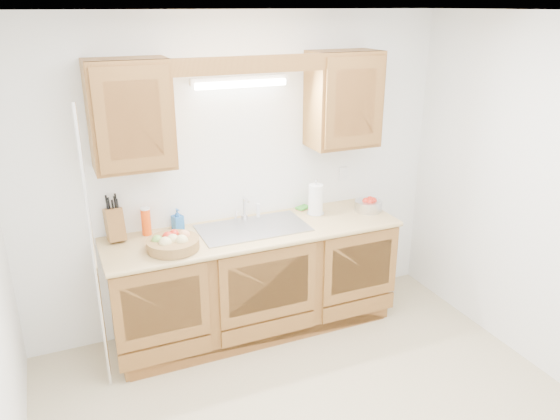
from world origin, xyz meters
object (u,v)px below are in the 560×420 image
knife_block (115,224)px  apple_bowl (369,205)px  fruit_basket (173,242)px  paper_towel (316,200)px

knife_block → apple_bowl: bearing=-11.1°
knife_block → apple_bowl: (2.04, -0.22, -0.07)m
fruit_basket → paper_towel: paper_towel is taller
paper_towel → apple_bowl: 0.47m
fruit_basket → paper_towel: size_ratio=1.56×
paper_towel → apple_bowl: (0.45, -0.10, -0.07)m
fruit_basket → knife_block: size_ratio=1.35×
apple_bowl → paper_towel: bearing=167.1°
knife_block → paper_towel: 1.59m
knife_block → apple_bowl: knife_block is taller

